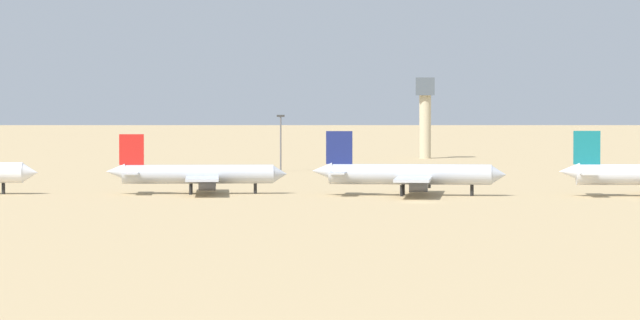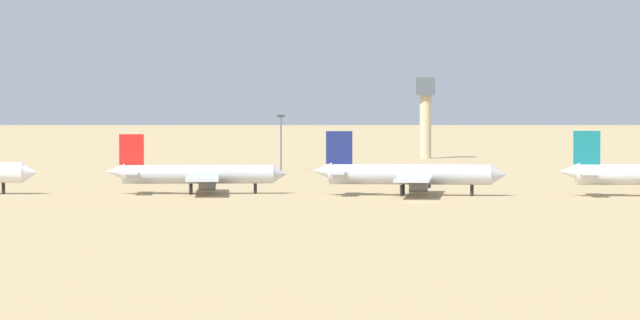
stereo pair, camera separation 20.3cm
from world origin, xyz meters
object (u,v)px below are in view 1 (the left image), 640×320
at_px(parked_jet_red_2, 196,174).
at_px(parked_jet_navy_3, 408,175).
at_px(light_pole_mid, 281,138).
at_px(control_tower, 425,110).

height_order(parked_jet_red_2, parked_jet_navy_3, parked_jet_navy_3).
relative_size(parked_jet_red_2, light_pole_mid, 2.53).
height_order(control_tower, light_pole_mid, control_tower).
bearing_deg(light_pole_mid, parked_jet_navy_3, -72.94).
height_order(parked_jet_navy_3, light_pole_mid, light_pole_mid).
xyz_separation_m(parked_jet_navy_3, light_pole_mid, (-30.57, 99.63, 3.93)).
height_order(parked_jet_red_2, light_pole_mid, light_pole_mid).
distance_m(parked_jet_red_2, light_pole_mid, 96.76).
bearing_deg(parked_jet_navy_3, parked_jet_red_2, 177.47).
bearing_deg(control_tower, parked_jet_red_2, -103.08).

